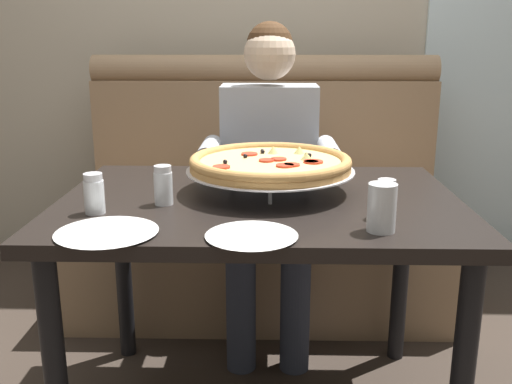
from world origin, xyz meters
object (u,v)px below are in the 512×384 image
at_px(shaker_parmesan, 163,188).
at_px(plate_near_left, 107,230).
at_px(shaker_oregano, 94,197).
at_px(drinking_glass, 382,211).
at_px(shaker_pepper_flakes, 386,202).
at_px(pizza, 270,164).
at_px(dining_table, 260,227).
at_px(plate_near_right, 252,233).
at_px(booth_bench, 263,217).
at_px(diner_main, 269,164).

bearing_deg(shaker_parmesan, plate_near_left, -109.93).
height_order(shaker_parmesan, shaker_oregano, shaker_parmesan).
bearing_deg(drinking_glass, shaker_pepper_flakes, 73.96).
bearing_deg(pizza, dining_table, -115.57).
bearing_deg(plate_near_right, plate_near_left, 177.32).
relative_size(booth_bench, pizza, 3.19).
xyz_separation_m(diner_main, pizza, (0.00, -0.56, 0.12)).
bearing_deg(plate_near_right, shaker_parmesan, 133.47).
height_order(pizza, shaker_parmesan, pizza).
height_order(dining_table, pizza, pizza).
relative_size(dining_table, shaker_pepper_flakes, 11.39).
distance_m(booth_bench, plate_near_left, 1.34).
distance_m(dining_table, drinking_glass, 0.45).
height_order(pizza, plate_near_left, pizza).
relative_size(shaker_parmesan, shaker_oregano, 1.02).
xyz_separation_m(pizza, plate_near_right, (-0.05, -0.42, -0.08)).
relative_size(plate_near_left, plate_near_right, 1.12).
distance_m(shaker_parmesan, shaker_oregano, 0.19).
height_order(shaker_oregano, plate_near_left, shaker_oregano).
distance_m(plate_near_right, drinking_glass, 0.33).
height_order(diner_main, drinking_glass, diner_main).
xyz_separation_m(pizza, shaker_parmesan, (-0.31, -0.15, -0.04)).
height_order(dining_table, shaker_parmesan, shaker_parmesan).
bearing_deg(dining_table, shaker_oregano, -159.01).
height_order(booth_bench, dining_table, booth_bench).
bearing_deg(shaker_pepper_flakes, pizza, 139.90).
xyz_separation_m(booth_bench, diner_main, (0.03, -0.27, 0.31)).
bearing_deg(pizza, shaker_oregano, -153.61).
height_order(shaker_pepper_flakes, plate_near_left, shaker_pepper_flakes).
height_order(pizza, drinking_glass, pizza).
relative_size(shaker_pepper_flakes, plate_near_right, 0.46).
height_order(booth_bench, pizza, booth_bench).
bearing_deg(dining_table, pizza, 64.43).
bearing_deg(shaker_pepper_flakes, drinking_glass, -106.04).
xyz_separation_m(diner_main, shaker_oregano, (-0.47, -0.80, 0.08)).
distance_m(shaker_pepper_flakes, plate_near_left, 0.72).
height_order(shaker_oregano, plate_near_right, shaker_oregano).
xyz_separation_m(diner_main, shaker_parmesan, (-0.30, -0.71, 0.08)).
bearing_deg(plate_near_left, dining_table, 42.68).
bearing_deg(diner_main, plate_near_right, -92.34).
bearing_deg(drinking_glass, diner_main, 106.69).
relative_size(shaker_parmesan, plate_near_left, 0.45).
bearing_deg(shaker_parmesan, pizza, 25.63).
relative_size(booth_bench, diner_main, 1.30).
xyz_separation_m(shaker_parmesan, plate_near_left, (-0.09, -0.26, -0.04)).
distance_m(pizza, shaker_oregano, 0.54).
bearing_deg(dining_table, shaker_pepper_flakes, -29.58).
xyz_separation_m(shaker_pepper_flakes, drinking_glass, (-0.03, -0.11, 0.01)).
relative_size(dining_table, diner_main, 0.94).
bearing_deg(shaker_oregano, drinking_glass, -9.90).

